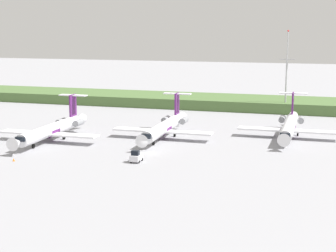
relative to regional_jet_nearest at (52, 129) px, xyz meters
name	(u,v)px	position (x,y,z in m)	size (l,w,h in m)	color
ground_plane	(186,126)	(24.18, 24.89, -2.54)	(500.00, 500.00, 0.00)	#939399
grass_berm	(214,102)	(24.18, 60.17, -0.97)	(320.00, 20.00, 3.13)	#4C6B38
regional_jet_nearest	(52,129)	(0.00, 0.00, 0.00)	(22.81, 31.00, 9.00)	white
regional_jet_second	(164,127)	(22.98, 9.93, 0.00)	(22.81, 31.00, 9.00)	white
regional_jet_third	(289,126)	(50.02, 18.90, 0.00)	(22.81, 31.00, 9.00)	white
antenna_mast	(286,79)	(46.56, 53.90, 7.39)	(4.40, 0.50, 23.96)	#B2B2B7
baggage_tug	(136,157)	(24.29, -12.41, -1.53)	(1.72, 3.20, 2.30)	silver
safety_cone_mid_marker	(14,160)	(2.07, -18.52, -2.26)	(0.44, 0.44, 0.55)	orange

